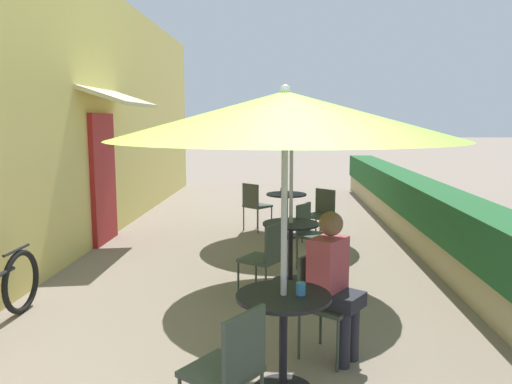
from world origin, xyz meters
name	(u,v)px	position (x,y,z in m)	size (l,w,h in m)	color
cafe_facade_wall	(103,114)	(-2.54, 6.47, 2.09)	(0.98, 13.20, 4.20)	#E0CC6B
planter_hedge	(413,207)	(2.75, 6.50, 0.54)	(0.60, 12.20, 1.01)	tan
patio_table_near	(283,326)	(0.52, 1.46, 0.51)	(0.69, 0.69, 0.74)	black
patio_umbrella_near	(285,116)	(0.52, 1.46, 2.01)	(2.41, 2.41, 2.22)	#B7B7BC
cafe_chair_near_left	(321,296)	(0.84, 2.07, 0.52)	(0.56, 0.56, 0.87)	#384238
seated_patron_near_left	(334,279)	(0.93, 2.00, 0.69)	(0.51, 0.49, 1.25)	#23232D
cafe_chair_near_right	(231,365)	(0.20, 0.85, 0.52)	(0.56, 0.56, 0.87)	#384238
coffee_cup_near	(301,289)	(0.64, 1.46, 0.79)	(0.07, 0.07, 0.09)	teal
patio_table_mid	(291,242)	(0.62, 4.01, 0.51)	(0.69, 0.69, 0.74)	black
patio_umbrella_mid	(292,118)	(0.62, 4.01, 2.01)	(2.41, 2.41, 2.22)	#B7B7BC
cafe_chair_mid_left	(310,230)	(0.90, 4.64, 0.52)	(0.55, 0.55, 0.87)	#384238
cafe_chair_mid_right	(266,254)	(0.34, 3.38, 0.52)	(0.55, 0.55, 0.87)	#384238
patio_table_far	(286,207)	(0.59, 6.47, 0.51)	(0.69, 0.69, 0.74)	black
patio_umbrella_far	(287,119)	(0.59, 6.47, 2.01)	(2.41, 2.41, 2.22)	#B7B7BC
cafe_chair_far_left	(321,211)	(1.15, 6.08, 0.52)	(0.56, 0.56, 0.87)	#384238
cafe_chair_far_right	(255,203)	(0.03, 6.87, 0.52)	(0.56, 0.56, 0.87)	#384238
coffee_cup_far	(282,190)	(0.52, 6.55, 0.79)	(0.07, 0.07, 0.09)	#232328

